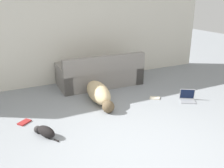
{
  "coord_description": "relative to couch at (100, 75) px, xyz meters",
  "views": [
    {
      "loc": [
        -1.59,
        -2.4,
        2.1
      ],
      "look_at": [
        0.26,
        1.41,
        0.55
      ],
      "focal_mm": 40.0,
      "sensor_mm": 36.0,
      "label": 1
    }
  ],
  "objects": [
    {
      "name": "book_red",
      "position": [
        -1.94,
        -1.19,
        -0.25
      ],
      "size": [
        0.25,
        0.23,
        0.02
      ],
      "rotation": [
        0.0,
        0.0,
        0.65
      ],
      "color": "maroon",
      "rests_on": "ground_plane"
    },
    {
      "name": "wall_back",
      "position": [
        -0.65,
        0.58,
        1.1
      ],
      "size": [
        7.92,
        0.06,
        2.73
      ],
      "color": "beige",
      "rests_on": "ground_plane"
    },
    {
      "name": "ground_plane",
      "position": [
        -0.65,
        -2.87,
        -0.26
      ],
      "size": [
        20.0,
        20.0,
        0.0
      ],
      "primitive_type": "plane",
      "color": "gray"
    },
    {
      "name": "book_cream",
      "position": [
        0.7,
        -1.29,
        -0.25
      ],
      "size": [
        0.24,
        0.23,
        0.02
      ],
      "rotation": [
        0.0,
        0.0,
        -0.69
      ],
      "color": "beige",
      "rests_on": "ground_plane"
    },
    {
      "name": "dog",
      "position": [
        -0.44,
        -0.94,
        -0.07
      ],
      "size": [
        0.44,
        1.41,
        0.4
      ],
      "rotation": [
        0.0,
        0.0,
        4.65
      ],
      "color": "tan",
      "rests_on": "ground_plane"
    },
    {
      "name": "laptop_open",
      "position": [
        1.25,
        -1.66,
        -0.18
      ],
      "size": [
        0.39,
        0.38,
        0.23
      ],
      "rotation": [
        0.0,
        0.0,
        -0.55
      ],
      "color": "gray",
      "rests_on": "ground_plane"
    },
    {
      "name": "cat",
      "position": [
        -1.7,
        -1.77,
        -0.18
      ],
      "size": [
        0.33,
        0.5,
        0.18
      ],
      "rotation": [
        0.0,
        0.0,
        2.07
      ],
      "color": "black",
      "rests_on": "ground_plane"
    },
    {
      "name": "couch",
      "position": [
        0.0,
        0.0,
        0.0
      ],
      "size": [
        1.98,
        0.95,
        0.79
      ],
      "rotation": [
        0.0,
        0.0,
        3.11
      ],
      "color": "gray",
      "rests_on": "ground_plane"
    }
  ]
}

